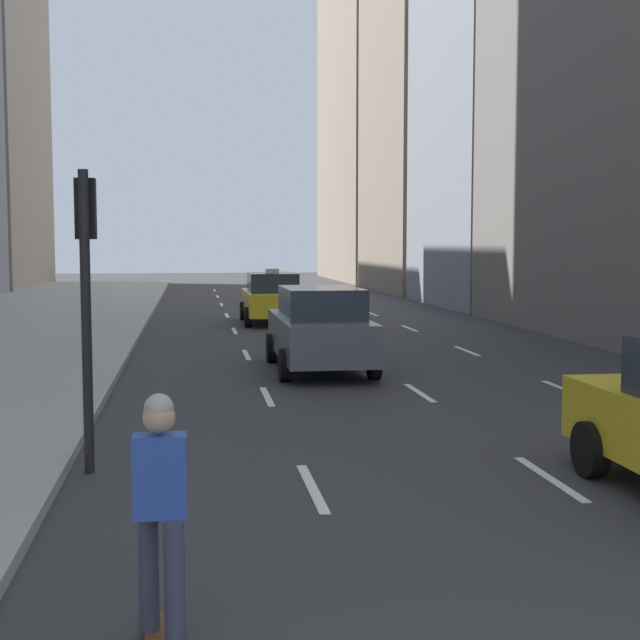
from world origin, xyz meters
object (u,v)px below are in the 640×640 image
object	(u,v)px
sedan_black_near	(320,328)
traffic_light_pole	(86,271)
taxi_lead	(272,298)
skateboarder	(160,508)

from	to	relation	value
sedan_black_near	traffic_light_pole	bearing A→B (deg)	-116.42
taxi_lead	skateboarder	distance (m)	24.44
taxi_lead	sedan_black_near	distance (m)	11.44
taxi_lead	skateboarder	bearing A→B (deg)	-96.91
taxi_lead	traffic_light_pole	xyz separation A→B (m)	(-3.95, -19.39, 1.53)
sedan_black_near	taxi_lead	bearing A→B (deg)	90.00
taxi_lead	traffic_light_pole	bearing A→B (deg)	-101.52
sedan_black_near	skateboarder	bearing A→B (deg)	-102.92
skateboarder	traffic_light_pole	world-z (taller)	traffic_light_pole
sedan_black_near	skateboarder	distance (m)	13.15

